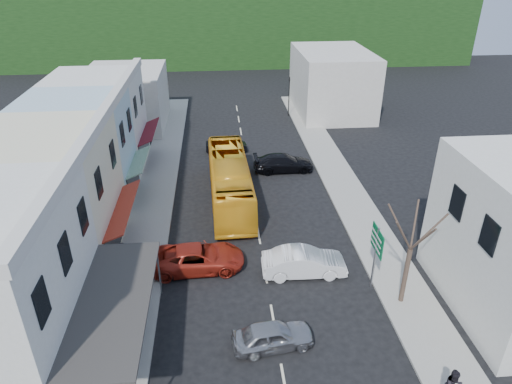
% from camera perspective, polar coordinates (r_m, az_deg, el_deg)
% --- Properties ---
extents(ground, '(120.00, 120.00, 0.00)m').
position_cam_1_polar(ground, '(27.55, 1.14, -9.90)').
color(ground, black).
rests_on(ground, ground).
extents(sidewalk_left, '(3.00, 52.00, 0.15)m').
position_cam_1_polar(sidewalk_left, '(36.16, -12.50, -0.52)').
color(sidewalk_left, gray).
rests_on(sidewalk_left, ground).
extents(sidewalk_right, '(3.00, 52.00, 0.15)m').
position_cam_1_polar(sidewalk_right, '(37.18, 11.03, 0.46)').
color(sidewalk_right, gray).
rests_on(sidewalk_right, ground).
extents(shopfront_row, '(8.25, 30.00, 8.00)m').
position_cam_1_polar(shopfront_row, '(31.23, -23.31, 1.10)').
color(shopfront_row, beige).
rests_on(shopfront_row, ground).
extents(distant_block_left, '(8.00, 10.00, 6.00)m').
position_cam_1_polar(distant_block_left, '(51.46, -15.91, 11.18)').
color(distant_block_left, '#B7B2A8').
rests_on(distant_block_left, ground).
extents(distant_block_right, '(8.00, 12.00, 7.00)m').
position_cam_1_polar(distant_block_right, '(55.02, 9.47, 13.44)').
color(distant_block_right, '#B7B2A8').
rests_on(distant_block_right, ground).
extents(hillside, '(80.00, 26.00, 14.00)m').
position_cam_1_polar(hillside, '(87.32, -4.75, 21.11)').
color(hillside, black).
rests_on(hillside, ground).
extents(bus, '(2.86, 11.67, 3.10)m').
position_cam_1_polar(bus, '(34.32, -3.30, 1.31)').
color(bus, '#F3AC1E').
rests_on(bus, ground).
extents(car_silver, '(4.60, 2.36, 1.40)m').
position_cam_1_polar(car_silver, '(22.75, 2.14, -17.46)').
color(car_silver, '#9F9FA3').
rests_on(car_silver, ground).
extents(car_white, '(4.44, 1.89, 1.40)m').
position_cam_1_polar(car_white, '(27.11, 6.00, -8.93)').
color(car_white, silver).
rests_on(car_white, ground).
extents(car_red, '(4.67, 2.07, 1.40)m').
position_cam_1_polar(car_red, '(27.59, -7.25, -8.28)').
color(car_red, maroon).
rests_on(car_red, ground).
extents(car_black_near, '(4.54, 1.93, 1.40)m').
position_cam_1_polar(car_black_near, '(39.44, 3.45, 3.61)').
color(car_black_near, black).
rests_on(car_black_near, ground).
extents(car_black_far, '(4.43, 1.89, 1.40)m').
position_cam_1_polar(car_black_far, '(43.35, -3.73, 5.90)').
color(car_black_far, black).
rests_on(car_black_far, ground).
extents(pedestrian_left, '(0.51, 0.66, 1.70)m').
position_cam_1_polar(pedestrian_left, '(28.02, -16.12, -7.90)').
color(pedestrian_left, black).
rests_on(pedestrian_left, sidewalk_left).
extents(direction_sign, '(0.25, 1.80, 3.98)m').
position_cam_1_polar(direction_sign, '(26.01, 14.60, -8.09)').
color(direction_sign, '#05552B').
rests_on(direction_sign, ground).
extents(street_tree, '(3.74, 3.74, 6.99)m').
position_cam_1_polar(street_tree, '(24.59, 18.74, -6.78)').
color(street_tree, '#3A2C24').
rests_on(street_tree, ground).
extents(traffic_signal, '(0.57, 0.96, 4.51)m').
position_cam_1_polar(traffic_signal, '(53.01, 4.14, 11.79)').
color(traffic_signal, black).
rests_on(traffic_signal, ground).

